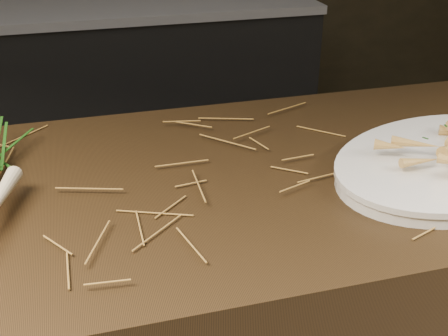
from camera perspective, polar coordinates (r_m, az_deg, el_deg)
The scene contains 2 objects.
back_counter at distance 2.95m, azimuth -9.36°, elevation 8.19°, with size 1.82×0.62×0.84m.
straw_bedding at distance 1.01m, azimuth -15.33°, elevation -2.24°, with size 1.40×0.60×0.02m, color olive, non-canonical shape.
Camera 1 is at (0.04, -0.58, 1.40)m, focal length 45.00 mm.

